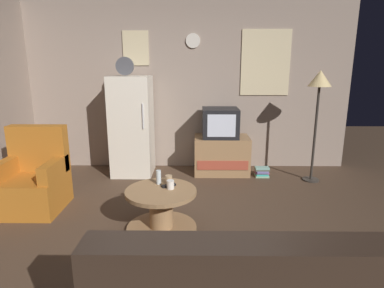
# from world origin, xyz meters

# --- Properties ---
(ground_plane) EXTENTS (12.00, 12.00, 0.00)m
(ground_plane) POSITION_xyz_m (0.00, 0.00, 0.00)
(ground_plane) COLOR #4C3828
(wall_with_art) EXTENTS (5.20, 0.12, 2.63)m
(wall_with_art) POSITION_xyz_m (0.01, 2.45, 1.32)
(wall_with_art) COLOR gray
(wall_with_art) RESTS_ON ground_plane
(fridge) EXTENTS (0.60, 0.62, 1.77)m
(fridge) POSITION_xyz_m (-0.82, 2.03, 0.75)
(fridge) COLOR silver
(fridge) RESTS_ON ground_plane
(tv_stand) EXTENTS (0.84, 0.53, 0.58)m
(tv_stand) POSITION_xyz_m (0.56, 2.05, 0.29)
(tv_stand) COLOR #9E754C
(tv_stand) RESTS_ON ground_plane
(crt_tv) EXTENTS (0.54, 0.51, 0.44)m
(crt_tv) POSITION_xyz_m (0.52, 2.05, 0.80)
(crt_tv) COLOR black
(crt_tv) RESTS_ON tv_stand
(standing_lamp) EXTENTS (0.32, 0.32, 1.59)m
(standing_lamp) POSITION_xyz_m (1.85, 1.72, 1.36)
(standing_lamp) COLOR #332D28
(standing_lamp) RESTS_ON ground_plane
(coffee_table) EXTENTS (0.72, 0.72, 0.44)m
(coffee_table) POSITION_xyz_m (-0.20, 0.23, 0.22)
(coffee_table) COLOR #9E754C
(coffee_table) RESTS_ON ground_plane
(wine_glass) EXTENTS (0.05, 0.05, 0.15)m
(wine_glass) POSITION_xyz_m (-0.24, 0.39, 0.52)
(wine_glass) COLOR silver
(wine_glass) RESTS_ON coffee_table
(mug_ceramic_white) EXTENTS (0.08, 0.08, 0.09)m
(mug_ceramic_white) POSITION_xyz_m (-0.11, 0.26, 0.49)
(mug_ceramic_white) COLOR silver
(mug_ceramic_white) RESTS_ON coffee_table
(mug_ceramic_tan) EXTENTS (0.08, 0.08, 0.09)m
(mug_ceramic_tan) POSITION_xyz_m (-0.13, 0.40, 0.49)
(mug_ceramic_tan) COLOR tan
(mug_ceramic_tan) RESTS_ON coffee_table
(remote_control) EXTENTS (0.15, 0.11, 0.02)m
(remote_control) POSITION_xyz_m (-0.13, 0.32, 0.45)
(remote_control) COLOR black
(remote_control) RESTS_ON coffee_table
(armchair) EXTENTS (0.68, 0.68, 0.96)m
(armchair) POSITION_xyz_m (-1.75, 0.75, 0.34)
(armchair) COLOR #B2661E
(armchair) RESTS_ON ground_plane
(book_stack) EXTENTS (0.22, 0.18, 0.15)m
(book_stack) POSITION_xyz_m (1.16, 1.87, 0.07)
(book_stack) COLOR #94C49D
(book_stack) RESTS_ON ground_plane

